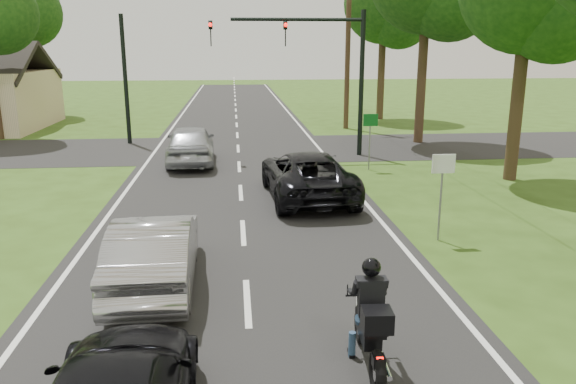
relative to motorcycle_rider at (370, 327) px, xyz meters
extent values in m
plane|color=#2E4714|center=(-1.71, 2.34, -0.68)|extent=(140.00, 140.00, 0.00)
cube|color=black|center=(-1.71, 12.34, -0.67)|extent=(8.00, 100.00, 0.01)
cube|color=black|center=(-1.71, 18.34, -0.67)|extent=(60.00, 7.00, 0.01)
torus|color=black|center=(0.04, 0.74, -0.37)|extent=(0.16, 0.60, 0.60)
torus|color=black|center=(-0.04, -0.61, -0.37)|extent=(0.18, 0.66, 0.65)
cube|color=black|center=(0.01, 0.16, -0.10)|extent=(0.30, 0.87, 0.27)
sphere|color=black|center=(0.02, 0.38, 0.06)|extent=(0.31, 0.31, 0.31)
cube|color=black|center=(-0.01, -0.16, 0.06)|extent=(0.34, 0.52, 0.09)
cube|color=#FF0C07|center=(-0.04, -0.71, -0.08)|extent=(0.09, 0.03, 0.05)
cylinder|color=silver|center=(0.12, -0.35, -0.39)|extent=(0.12, 0.73, 0.08)
cylinder|color=black|center=(0.03, 0.56, 0.23)|extent=(0.56, 0.06, 0.03)
cube|color=black|center=(-0.03, -0.43, 0.33)|extent=(0.42, 0.38, 0.29)
cube|color=black|center=(0.00, 0.02, 0.45)|extent=(0.37, 0.22, 0.54)
sphere|color=black|center=(0.00, 0.08, 0.88)|extent=(0.27, 0.27, 0.27)
cylinder|color=navy|center=(-0.18, 0.33, -0.46)|extent=(0.11, 0.11, 0.41)
cylinder|color=navy|center=(0.21, 0.31, -0.46)|extent=(0.11, 0.11, 0.41)
imported|color=black|center=(0.33, 9.54, 0.06)|extent=(2.70, 5.35, 1.45)
imported|color=#A9A8AD|center=(-3.46, 3.29, 0.04)|extent=(1.58, 4.29, 1.40)
imported|color=#A7AAB0|center=(-3.61, 15.18, 0.12)|extent=(2.00, 4.64, 1.56)
cylinder|color=black|center=(3.49, 16.34, 2.32)|extent=(0.20, 0.20, 6.00)
cylinder|color=black|center=(0.79, 16.34, 4.92)|extent=(5.40, 0.14, 0.14)
imported|color=black|center=(0.29, 16.34, 4.37)|extent=(0.16, 0.36, 1.00)
imported|color=black|center=(-2.71, 16.34, 4.37)|extent=(0.16, 0.36, 1.00)
sphere|color=#FF0C07|center=(0.29, 16.16, 4.70)|extent=(0.16, 0.16, 0.16)
sphere|color=#FF0C07|center=(-2.71, 16.16, 4.70)|extent=(0.16, 0.16, 0.16)
cylinder|color=black|center=(-6.91, 20.34, 2.32)|extent=(0.20, 0.20, 6.00)
cylinder|color=#4E3523|center=(4.49, 24.34, 4.32)|extent=(0.28, 0.28, 10.00)
cylinder|color=slate|center=(2.99, 5.34, 0.32)|extent=(0.05, 0.05, 2.00)
cube|color=silver|center=(2.99, 5.31, 1.22)|extent=(0.55, 0.04, 0.45)
cylinder|color=slate|center=(3.19, 13.34, 0.32)|extent=(0.05, 0.05, 2.00)
cube|color=#0C591E|center=(3.19, 13.31, 1.22)|extent=(0.55, 0.04, 0.45)
cylinder|color=#332316|center=(7.79, 11.34, 2.26)|extent=(0.44, 0.44, 5.88)
sphere|color=#11350E|center=(8.54, 10.74, 5.10)|extent=(3.60, 3.60, 3.60)
cylinder|color=#332316|center=(7.09, 19.34, 2.82)|extent=(0.44, 0.44, 7.00)
cylinder|color=#332316|center=(7.49, 28.34, 2.54)|extent=(0.44, 0.44, 6.44)
sphere|color=#11350E|center=(7.49, 28.34, 6.45)|extent=(4.95, 4.95, 4.95)
sphere|color=#11350E|center=(8.31, 27.68, 5.65)|extent=(3.96, 3.96, 3.96)
cylinder|color=#332316|center=(-15.71, 32.34, 2.68)|extent=(0.44, 0.44, 6.72)
sphere|color=#11350E|center=(-15.71, 32.34, 6.76)|extent=(5.40, 5.40, 5.40)
sphere|color=#11350E|center=(-14.81, 31.62, 5.92)|extent=(4.32, 4.32, 4.32)
camera|label=1|loc=(-1.88, -7.13, 3.89)|focal=35.00mm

